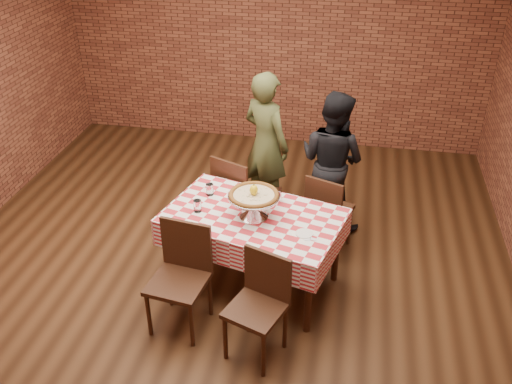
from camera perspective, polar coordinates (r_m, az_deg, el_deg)
ground at (r=5.42m, az=-3.36°, el=-8.03°), size 6.00×6.00×0.00m
back_wall at (r=7.42m, az=1.96°, el=15.68°), size 5.50×0.00×5.50m
table at (r=5.05m, az=-0.28°, el=-5.97°), size 1.66×1.23×0.75m
tablecloth at (r=4.90m, az=-0.28°, el=-3.59°), size 1.71×1.28×0.26m
pizza_stand at (r=4.75m, az=-0.22°, el=-1.44°), size 0.63×0.63×0.20m
pizza at (r=4.70m, az=-0.23°, el=-0.34°), size 0.59×0.59×0.03m
lemon at (r=4.67m, az=-0.23°, el=0.21°), size 0.10×0.10×0.09m
water_glass_left at (r=4.87m, az=-6.01°, el=-1.42°), size 0.08×0.08×0.11m
water_glass_right at (r=5.10m, az=-4.75°, el=0.27°), size 0.08×0.08×0.11m
side_plate at (r=4.60m, az=4.96°, el=-4.26°), size 0.17×0.17×0.01m
sweetener_packet_a at (r=4.54m, az=5.29°, el=-4.86°), size 0.05×0.04×0.00m
sweetener_packet_b at (r=4.55m, az=5.88°, el=-4.84°), size 0.06×0.05×0.00m
condiment_caddy at (r=4.99m, az=2.08°, el=-0.30°), size 0.09×0.07×0.13m
chair_near_left at (r=4.61m, az=-7.99°, el=-9.09°), size 0.50×0.50×0.92m
chair_near_right at (r=4.35m, az=-0.06°, el=-12.08°), size 0.52×0.52×0.88m
chair_far_left at (r=5.70m, az=-1.55°, el=-0.18°), size 0.57×0.57×0.92m
chair_far_right at (r=5.52m, az=7.51°, el=-1.97°), size 0.50×0.50×0.86m
diner_olive at (r=5.94m, az=1.03°, el=4.92°), size 0.70×0.64×1.60m
diner_black at (r=5.76m, az=7.77°, el=3.18°), size 0.91×0.85×1.49m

